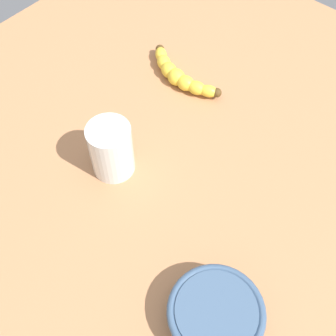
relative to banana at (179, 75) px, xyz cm
name	(u,v)px	position (x,y,z in cm)	size (l,w,h in cm)	color
wooden_tabletop	(187,172)	(-16.25, -15.33, -3.26)	(120.00, 120.00, 3.00)	#B3794F
banana	(179,75)	(0.00, 0.00, 0.00)	(7.34, 19.35, 3.51)	yellow
smoothie_glass	(111,150)	(-24.70, -5.06, 3.46)	(7.64, 7.64, 10.55)	silver
ceramic_bowl	(215,315)	(-34.74, -35.46, 1.21)	(13.91, 13.91, 4.98)	#3D5675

